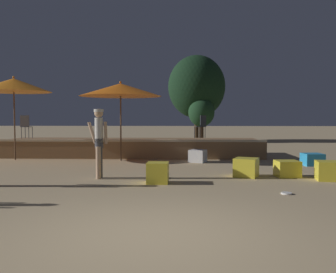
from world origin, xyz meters
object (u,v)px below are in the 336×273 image
Objects in this scene: cube_seat_1 at (328,171)px; bistro_chair_0 at (26,124)px; patio_umbrella_1 at (14,85)px; cube_seat_4 at (198,156)px; background_tree_1 at (197,87)px; patio_umbrella_0 at (121,90)px; frisbee_disc at (286,193)px; cube_seat_3 at (312,159)px; bistro_chair_1 at (202,124)px; background_tree_0 at (201,113)px; cube_seat_0 at (287,169)px; cube_seat_5 at (158,173)px; cube_seat_2 at (246,167)px; person_3 at (99,139)px.

bistro_chair_0 is (-9.74, 5.04, 1.04)m from cube_seat_1.
cube_seat_4 is at bearing -4.01° from patio_umbrella_1.
cube_seat_1 is at bearing 156.65° from bistro_chair_0.
patio_umbrella_0 is at bearing -105.56° from background_tree_1.
cube_seat_4 is at bearing 106.62° from frisbee_disc.
cube_seat_3 is at bearing -6.59° from patio_umbrella_1.
background_tree_1 is at bearing -139.65° from bistro_chair_1.
cube_seat_4 is 0.25× the size of background_tree_0.
patio_umbrella_0 is at bearing 145.37° from cube_seat_0.
cube_seat_5 is at bearing -144.45° from cube_seat_3.
cube_seat_2 is 2.47m from cube_seat_5.
cube_seat_4 is 0.75× the size of bistro_chair_1.
person_3 is at bearing 13.52° from bistro_chair_1.
bistro_chair_0 is at bearing 164.08° from patio_umbrella_0.
cube_seat_4 is at bearing 168.81° from cube_seat_3.
patio_umbrella_1 is 0.55× the size of background_tree_1.
patio_umbrella_0 is at bearing -1.90° from patio_umbrella_1.
cube_seat_2 is at bearing -70.02° from cube_seat_4.
cube_seat_1 is at bearing -30.35° from cube_seat_0.
cube_seat_0 is 3.79m from cube_seat_4.
patio_umbrella_1 is at bearing 144.93° from frisbee_disc.
background_tree_0 reaches higher than bistro_chair_0.
frisbee_disc is at bearing -130.85° from cube_seat_1.
patio_umbrella_0 reaches higher than person_3.
patio_umbrella_1 reaches higher than bistro_chair_0.
patio_umbrella_1 is (-3.92, 0.13, 0.19)m from patio_umbrella_0.
cube_seat_1 is 15.66m from background_tree_1.
bistro_chair_1 is at bearing 117.23° from cube_seat_1.
cube_seat_1 is 2.30m from frisbee_disc.
cube_seat_0 is at bearing 156.94° from bistro_chair_0.
cube_seat_1 is at bearing -13.24° from cube_seat_2.
bistro_chair_1 is (1.34, 6.10, 1.03)m from cube_seat_5.
frisbee_disc is at bearing -114.44° from cube_seat_3.
cube_seat_3 is (0.59, 2.86, -0.04)m from cube_seat_1.
bistro_chair_1 is (-1.99, 5.04, 1.06)m from cube_seat_0.
cube_seat_2 is 1.44× the size of cube_seat_5.
patio_umbrella_0 reaches higher than frisbee_disc.
cube_seat_2 reaches higher than cube_seat_1.
patio_umbrella_1 is at bearing -122.50° from background_tree_1.
patio_umbrella_0 is 4.27m from bistro_chair_0.
cube_seat_4 is 1.31× the size of cube_seat_5.
background_tree_0 reaches higher than cube_seat_1.
patio_umbrella_1 is 5.89× the size of cube_seat_5.
cube_seat_3 is 1.26× the size of cube_seat_5.
cube_seat_3 is 6.96m from person_3.
cube_seat_5 is 0.09× the size of background_tree_1.
frisbee_disc is at bearing -85.87° from background_tree_1.
cube_seat_5 is at bearing 156.53° from frisbee_disc.
patio_umbrella_1 reaches higher than patio_umbrella_0.
cube_seat_5 is (1.62, -4.48, -2.28)m from patio_umbrella_0.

